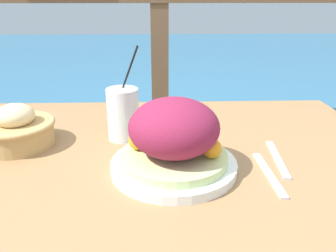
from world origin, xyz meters
name	(u,v)px	position (x,y,z in m)	size (l,w,h in m)	color
patio_table	(163,188)	(0.00, 0.00, 0.64)	(1.13, 0.78, 0.74)	#997047
railing_fence	(160,56)	(0.00, 0.65, 0.85)	(2.80, 0.08, 1.15)	brown
sea_backdrop	(159,72)	(0.00, 3.15, 0.22)	(12.00, 4.00, 0.45)	teal
salad_plate	(174,140)	(0.02, -0.08, 0.81)	(0.27, 0.27, 0.16)	white
drink_glass	(123,114)	(-0.10, 0.09, 0.80)	(0.09, 0.08, 0.24)	silver
bread_basket	(17,129)	(-0.36, 0.05, 0.78)	(0.18, 0.18, 0.11)	tan
fork	(269,174)	(0.22, -0.11, 0.74)	(0.02, 0.18, 0.00)	silver
knife	(277,158)	(0.26, -0.05, 0.74)	(0.04, 0.18, 0.00)	silver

